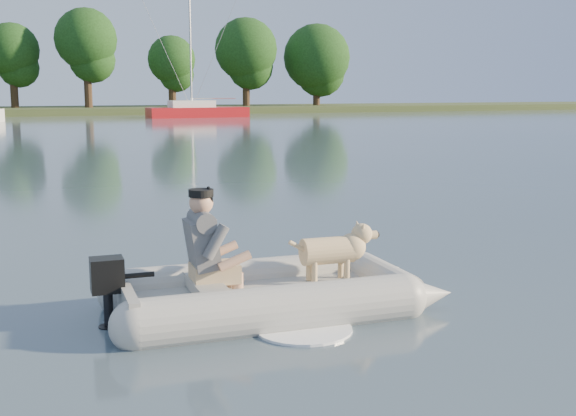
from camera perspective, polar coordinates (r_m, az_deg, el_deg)
name	(u,v)px	position (r m, az deg, el deg)	size (l,w,h in m)	color
water	(348,308)	(7.68, 4.76, -7.89)	(160.00, 160.00, 0.00)	slate
shore_bank	(44,111)	(68.68, -18.70, 7.24)	(160.00, 12.00, 0.70)	#47512D
dinghy	(272,254)	(7.45, -1.28, -3.67)	(4.44, 2.77, 1.38)	#ABABA6
man	(204,240)	(7.28, -6.66, -2.55)	(0.73, 0.62, 1.08)	#59595D
dog	(328,255)	(7.73, 3.17, -3.75)	(0.93, 0.33, 0.62)	tan
outboard_motor	(108,296)	(7.20, -14.04, -6.74)	(0.41, 0.29, 0.79)	black
sailboat	(197,111)	(58.38, -7.22, 7.59)	(8.03, 2.70, 10.92)	#A41216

